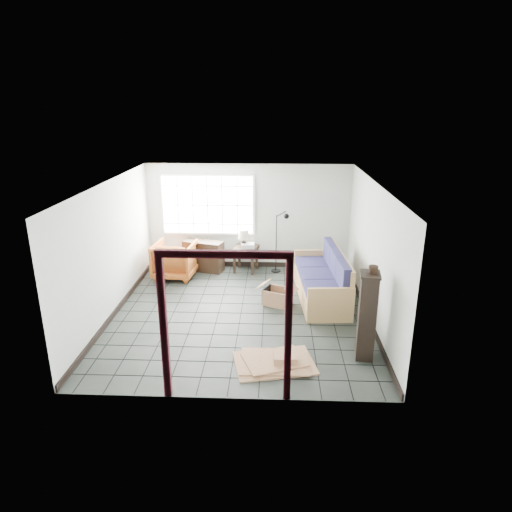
{
  "coord_description": "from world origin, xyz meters",
  "views": [
    {
      "loc": [
        0.65,
        -8.22,
        4.01
      ],
      "look_at": [
        0.29,
        0.3,
        1.11
      ],
      "focal_mm": 32.0,
      "sensor_mm": 36.0,
      "label": 1
    }
  ],
  "objects_px": {
    "side_table": "(246,251)",
    "tall_shelf": "(367,315)",
    "futon_sofa": "(324,282)",
    "armchair": "(175,258)"
  },
  "relations": [
    {
      "from": "armchair",
      "to": "tall_shelf",
      "type": "distance_m",
      "value": 5.19
    },
    {
      "from": "futon_sofa",
      "to": "armchair",
      "type": "xyz_separation_m",
      "value": [
        -3.43,
        1.11,
        0.1
      ]
    },
    {
      "from": "side_table",
      "to": "futon_sofa",
      "type": "bearing_deg",
      "value": -41.69
    },
    {
      "from": "futon_sofa",
      "to": "tall_shelf",
      "type": "bearing_deg",
      "value": -83.6
    },
    {
      "from": "futon_sofa",
      "to": "side_table",
      "type": "height_order",
      "value": "futon_sofa"
    },
    {
      "from": "side_table",
      "to": "tall_shelf",
      "type": "relative_size",
      "value": 0.45
    },
    {
      "from": "side_table",
      "to": "tall_shelf",
      "type": "bearing_deg",
      "value": -60.74
    },
    {
      "from": "futon_sofa",
      "to": "armchair",
      "type": "height_order",
      "value": "futon_sofa"
    },
    {
      "from": "side_table",
      "to": "tall_shelf",
      "type": "height_order",
      "value": "tall_shelf"
    },
    {
      "from": "armchair",
      "to": "tall_shelf",
      "type": "relative_size",
      "value": 0.65
    }
  ]
}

